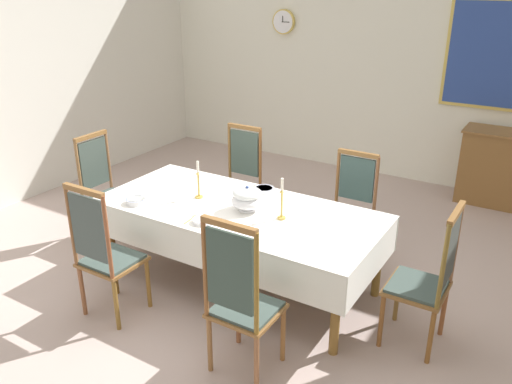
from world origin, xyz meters
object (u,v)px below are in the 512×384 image
chair_north_a (239,179)px  mounted_clock (284,22)px  chair_south_b (241,299)px  framed_painting (491,55)px  spoon_primary (193,217)px  bowl_far_left (136,200)px  dining_table (239,216)px  chair_south_a (104,252)px  candlestick_east (282,203)px  chair_head_west (105,189)px  candlestick_west (198,183)px  spoon_secondary (253,187)px  soup_tureen (247,198)px  bowl_near_left (203,220)px  chair_head_east (428,278)px  chair_north_b (350,206)px  bowl_near_right (264,189)px

chair_north_a → mounted_clock: size_ratio=3.32×
chair_south_b → framed_painting: size_ratio=0.95×
spoon_primary → bowl_far_left: bearing=177.0°
dining_table → framed_painting: 3.79m
chair_south_a → candlestick_east: (1.05, 0.96, 0.30)m
dining_table → mounted_clock: mounted_clock is taller
chair_head_west → candlestick_west: (1.21, 0.00, 0.31)m
candlestick_east → spoon_primary: (-0.62, -0.36, -0.14)m
chair_south_a → chair_head_west: bearing=136.2°
candlestick_west → spoon_secondary: candlestick_west is taller
soup_tureen → candlestick_west: (-0.51, 0.00, 0.03)m
chair_north_a → bowl_near_left: (0.54, -1.35, 0.19)m
chair_south_a → soup_tureen: 1.22m
soup_tureen → bowl_near_left: soup_tureen is taller
framed_painting → chair_head_east: bearing=-85.1°
spoon_secondary → mounted_clock: mounted_clock is taller
dining_table → spoon_secondary: size_ratio=13.69×
chair_south_a → chair_south_b: bearing=-0.1°
chair_south_b → bowl_near_left: size_ratio=7.00×
chair_head_west → spoon_primary: 1.48m
chair_north_a → framed_painting: bearing=-128.9°
chair_north_b → bowl_near_right: size_ratio=5.54×
chair_north_b → candlestick_west: candlestick_west is taller
chair_head_west → candlestick_east: bearing=90.0°
bowl_near_left → chair_south_b: bearing=-37.9°
chair_south_b → bowl_near_left: bearing=142.1°
chair_south_a → bowl_far_left: chair_south_a is taller
candlestick_east → framed_painting: size_ratio=0.28×
soup_tureen → mounted_clock: size_ratio=0.81×
soup_tureen → bowl_far_left: (-0.90, -0.39, -0.08)m
chair_south_a → chair_north_b: size_ratio=1.10×
chair_north_a → chair_head_west: size_ratio=1.00×
chair_north_b → bowl_far_left: size_ratio=5.80×
chair_north_b → soup_tureen: 1.14m
chair_north_a → candlestick_west: (0.21, -0.95, 0.31)m
dining_table → candlestick_west: candlestick_west is taller
chair_head_east → framed_painting: framed_painting is taller
chair_south_a → mounted_clock: (-0.81, 4.33, 1.39)m
chair_north_a → framed_painting: framed_painting is taller
chair_south_a → chair_north_b: chair_south_a is taller
spoon_secondary → framed_painting: framed_painting is taller
chair_south_a → mounted_clock: bearing=100.6°
chair_north_a → chair_head_east: bearing=157.0°
chair_head_west → chair_head_east: (3.25, 0.00, 0.00)m
chair_head_west → mounted_clock: mounted_clock is taller
bowl_far_left → spoon_secondary: 1.08m
spoon_primary → spoon_secondary: size_ratio=1.00×
soup_tureen → spoon_primary: 0.48m
spoon_primary → framed_painting: size_ratio=0.14×
chair_north_a → framed_painting: 3.33m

